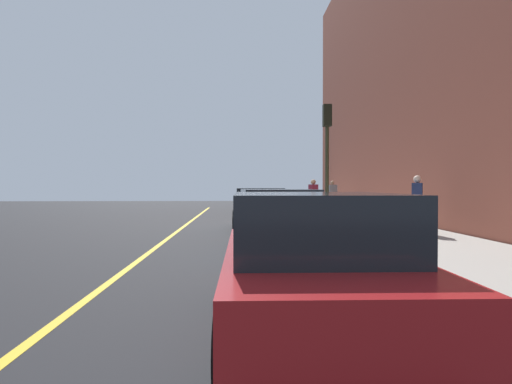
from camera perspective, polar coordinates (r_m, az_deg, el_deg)
The scene contains 13 objects.
ground_plane at distance 17.06m, azimuth 1.17°, elevation -4.52°, with size 56.00×56.00×0.00m, color black.
sidewalk at distance 17.58m, azimuth 12.00°, elevation -4.14°, with size 28.00×4.60×0.15m, color #A39E93.
building_facade at distance 19.32m, azimuth 20.43°, elevation 18.58°, with size 32.00×0.80×15.00m, color brown.
lane_stripe_centre at distance 17.16m, azimuth -9.59°, elevation -4.49°, with size 28.00×0.14×0.01m, color gold.
snow_bank_curb at distance 13.88m, azimuth 4.95°, elevation -5.30°, with size 5.57×0.56×0.22m, color white.
parked_car_red at distance 4.57m, azimuth 7.49°, elevation -9.64°, with size 4.13×1.94×1.51m.
parked_car_silver at distance 9.76m, azimuth 2.86°, elevation -4.06°, with size 4.35×2.02×1.51m.
parked_car_black at distance 15.05m, azimuth 0.39°, elevation -2.35°, with size 4.38×1.93×1.51m.
pedestrian_grey_coat at distance 23.64m, azimuth 10.34°, elevation -0.45°, with size 0.55×0.54×1.73m.
pedestrian_navy_coat at distance 13.74m, azimuth 21.07°, elevation -1.31°, with size 0.56×0.54×1.76m.
pedestrian_burgundy_coat at distance 19.19m, azimuth 7.80°, elevation -0.72°, with size 0.52×0.56×1.74m.
traffic_light_pole at distance 13.72m, azimuth 9.64°, elevation 6.33°, with size 0.35×0.26×4.05m.
rolling_suitcase at distance 18.72m, azimuth 8.01°, elevation -2.84°, with size 0.34×0.22×0.84m.
Camera 1 is at (-16.95, 1.09, 1.59)m, focal length 29.40 mm.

